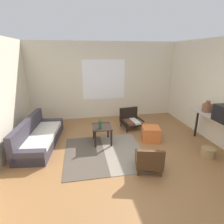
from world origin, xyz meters
TOP-DOWN VIEW (x-y plane):
  - ground_plane at (0.00, 0.00)m, footprint 7.80×7.80m
  - far_wall_with_window at (0.00, 3.06)m, footprint 5.60×0.13m
  - area_rug at (-0.37, 0.41)m, footprint 1.89×1.84m
  - couch at (-2.01, 1.15)m, footprint 0.98×2.15m
  - coffee_table at (-0.35, 0.97)m, footprint 0.49×0.60m
  - armchair_by_window at (0.69, 1.84)m, footprint 0.69×0.67m
  - armchair_striped_foreground at (0.43, -0.44)m, footprint 0.66×0.68m
  - ottoman_orange at (0.99, 0.86)m, footprint 0.55×0.55m
  - console_shelf at (2.37, 0.01)m, footprint 0.42×1.86m
  - clay_vase at (2.37, 0.56)m, footprint 0.25×0.25m
  - glass_bottle at (-0.41, 0.83)m, footprint 0.08×0.08m
  - wicker_basket at (2.00, -0.18)m, footprint 0.31×0.31m

SIDE VIEW (x-z plane):
  - ground_plane at x=0.00m, z-range 0.00..0.00m
  - area_rug at x=-0.37m, z-range 0.00..0.01m
  - wicker_basket at x=2.00m, z-range 0.00..0.22m
  - ottoman_orange at x=0.99m, z-range 0.00..0.39m
  - couch at x=-2.01m, z-range -0.14..0.56m
  - armchair_striped_foreground at x=0.43m, z-range -0.03..0.53m
  - armchair_by_window at x=0.69m, z-range -0.04..0.59m
  - coffee_table at x=-0.35m, z-range 0.13..0.60m
  - glass_bottle at x=-0.41m, z-range 0.45..0.71m
  - console_shelf at x=2.37m, z-range 0.34..1.19m
  - clay_vase at x=2.37m, z-range 0.82..1.11m
  - far_wall_with_window at x=0.00m, z-range 0.00..2.70m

